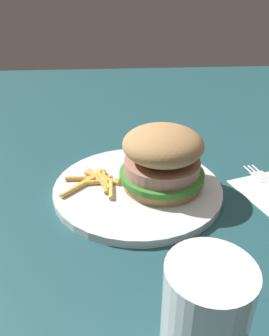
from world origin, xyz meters
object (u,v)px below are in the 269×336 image
(plate, at_px, (134,188))
(fries_pile, at_px, (96,181))
(sandwich, at_px, (162,158))
(drink_glass, at_px, (203,328))

(plate, xyz_separation_m, fries_pile, (0.01, 0.06, 0.01))
(sandwich, bearing_deg, fries_pile, 82.58)
(sandwich, bearing_deg, drink_glass, 178.18)
(fries_pile, relative_size, drink_glass, 0.85)
(sandwich, xyz_separation_m, fries_pile, (0.01, 0.10, -0.04))
(plate, bearing_deg, sandwich, -92.77)
(plate, bearing_deg, fries_pile, 79.35)
(drink_glass, bearing_deg, plate, 6.74)
(plate, height_order, sandwich, sandwich)
(sandwich, relative_size, fries_pile, 1.33)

